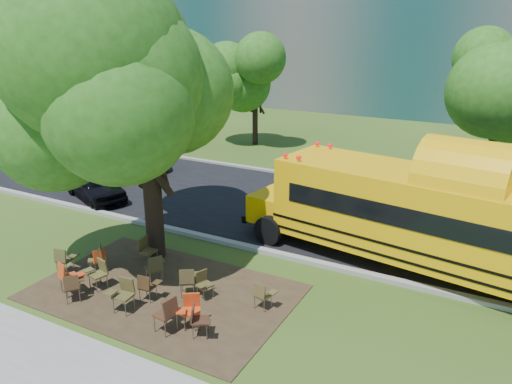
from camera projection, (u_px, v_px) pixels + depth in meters
The scene contains 32 objects.
ground at pixel (147, 276), 14.55m from camera, with size 160.00×160.00×0.00m, color #2F4816.
dirt_patch at pixel (164, 292), 13.68m from camera, with size 7.00×4.50×0.03m, color #382819.
asphalt_road at pixel (259, 203), 20.38m from camera, with size 80.00×8.00×0.04m, color black.
kerb_near at pixel (204, 237), 17.03m from camera, with size 80.00×0.25×0.14m, color gray.
kerb_far at pixel (299, 175), 23.78m from camera, with size 80.00×0.25×0.14m, color gray.
bg_tree_0 at pixel (126, 65), 29.25m from camera, with size 5.20×5.20×7.18m.
bg_tree_1 at pixel (56, 46), 34.22m from camera, with size 6.00×6.00×8.40m.
bg_tree_2 at pixel (255, 73), 28.75m from camera, with size 4.80×4.80×6.62m.
bg_tree_3 at pixel (504, 72), 21.02m from camera, with size 5.60×5.60×7.84m.
main_tree at pixel (146, 96), 14.14m from camera, with size 7.20×7.20×8.64m.
school_bus at pixel (456, 224), 13.88m from camera, with size 12.36×4.39×2.96m.
chair_0 at pixel (64, 258), 14.51m from camera, with size 0.57×0.59×0.84m.
chair_1 at pixel (68, 275), 13.38m from camera, with size 0.76×0.60×0.95m.
chair_2 at pixel (73, 285), 13.05m from camera, with size 0.56×0.71×0.83m.
chair_3 at pixel (99, 271), 13.73m from camera, with size 0.65×0.51×0.87m.
chair_4 at pixel (147, 285), 13.09m from camera, with size 0.53×0.52×0.80m.
chair_5 at pixel (123, 292), 12.62m from camera, with size 0.61×0.59×0.92m.
chair_6 at pixel (167, 311), 11.73m from camera, with size 0.56×0.70×0.96m.
chair_7 at pixel (198, 318), 11.59m from camera, with size 0.67×0.57×0.83m.
chair_8 at pixel (99, 258), 14.61m from camera, with size 0.49×0.63×0.78m.
chair_9 at pixel (97, 255), 14.64m from camera, with size 0.75×0.59×0.88m.
chair_10 at pixel (146, 249), 15.02m from camera, with size 0.55×0.59×0.91m.
chair_11 at pixel (188, 279), 13.32m from camera, with size 0.58×0.71×0.86m.
chair_12 at pixel (203, 282), 13.27m from camera, with size 0.49×0.62×0.77m.
chair_13 at pixel (263, 294), 12.70m from camera, with size 0.56×0.46×0.78m.
chair_14 at pixel (155, 266), 13.96m from camera, with size 0.60×0.76×0.89m.
chair_15 at pixel (191, 307), 11.98m from camera, with size 0.58×0.72×0.87m.
black_car at pixel (95, 184), 20.68m from camera, with size 1.52×3.78×1.29m, color black.
bg_car_silver at pixel (61, 134), 29.51m from camera, with size 1.50×4.30×1.42m, color #9E9EA3.
bg_car_red at pixel (127, 154), 25.10m from camera, with size 2.36×5.11×1.42m, color #5B100F.
pedestrian_a at pixel (81, 129), 30.44m from camera, with size 0.56×0.37×1.55m, color #344875.
pedestrian_b at pixel (51, 116), 33.71m from camera, with size 0.93×0.73×1.92m, color #8E7755.
Camera 1 is at (8.92, -9.92, 7.07)m, focal length 35.00 mm.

